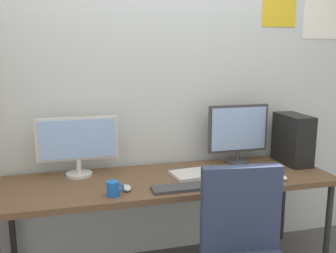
# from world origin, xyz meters

# --- Properties ---
(wall_back) EXTENTS (4.65, 0.11, 2.60)m
(wall_back) POSITION_xyz_m (0.00, 1.02, 1.30)
(wall_back) COLOR silver
(wall_back) RESTS_ON ground_plane
(desk) EXTENTS (2.25, 0.68, 0.74)m
(desk) POSITION_xyz_m (0.00, 0.60, 0.69)
(desk) COLOR brown
(desk) RESTS_ON ground_plane
(monitor_left) EXTENTS (0.55, 0.18, 0.41)m
(monitor_left) POSITION_xyz_m (-0.60, 0.81, 0.98)
(monitor_left) COLOR silver
(monitor_left) RESTS_ON desk
(monitor_right) EXTENTS (0.48, 0.18, 0.45)m
(monitor_right) POSITION_xyz_m (0.60, 0.81, 0.99)
(monitor_right) COLOR #38383D
(monitor_right) RESTS_ON desk
(pc_tower) EXTENTS (0.17, 0.34, 0.38)m
(pc_tower) POSITION_xyz_m (1.01, 0.70, 0.93)
(pc_tower) COLOR black
(pc_tower) RESTS_ON desk
(keyboard_main) EXTENTS (0.35, 0.13, 0.02)m
(keyboard_main) POSITION_xyz_m (0.00, 0.37, 0.75)
(keyboard_main) COLOR #38383D
(keyboard_main) RESTS_ON desk
(mouse_left_side) EXTENTS (0.06, 0.10, 0.03)m
(mouse_left_side) POSITION_xyz_m (0.73, 0.37, 0.76)
(mouse_left_side) COLOR silver
(mouse_left_side) RESTS_ON desk
(mouse_right_side) EXTENTS (0.06, 0.10, 0.03)m
(mouse_right_side) POSITION_xyz_m (-0.32, 0.44, 0.76)
(mouse_right_side) COLOR silver
(mouse_right_side) RESTS_ON desk
(laptop_closed) EXTENTS (0.34, 0.26, 0.02)m
(laptop_closed) POSITION_xyz_m (0.18, 0.60, 0.75)
(laptop_closed) COLOR silver
(laptop_closed) RESTS_ON desk
(coffee_mug) EXTENTS (0.11, 0.08, 0.09)m
(coffee_mug) POSITION_xyz_m (-0.41, 0.37, 0.79)
(coffee_mug) COLOR blue
(coffee_mug) RESTS_ON desk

